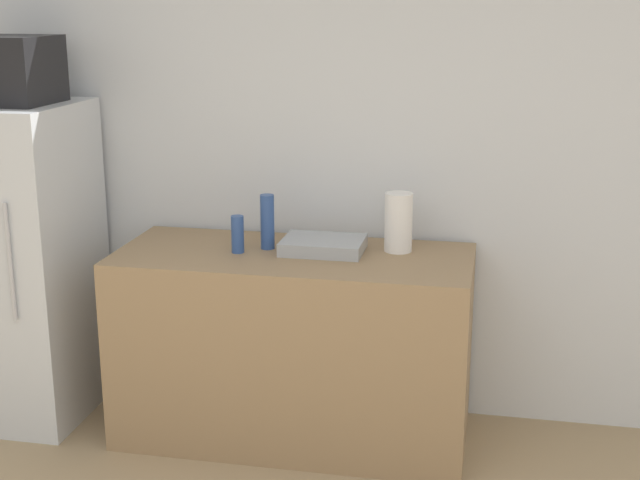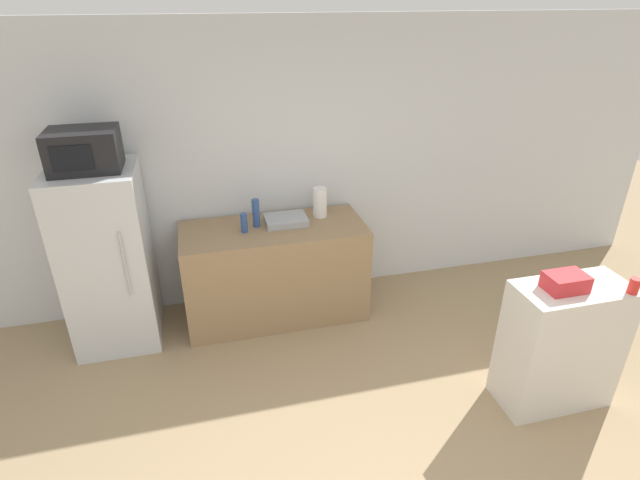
{
  "view_description": "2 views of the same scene",
  "coord_description": "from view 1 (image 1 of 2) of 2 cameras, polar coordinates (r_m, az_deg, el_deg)",
  "views": [
    {
      "loc": [
        0.72,
        -1.37,
        2.02
      ],
      "look_at": [
        0.07,
        1.84,
        1.13
      ],
      "focal_mm": 50.0,
      "sensor_mm": 36.0,
      "label": 1
    },
    {
      "loc": [
        -0.75,
        -1.52,
        2.77
      ],
      "look_at": [
        0.08,
        1.74,
        1.07
      ],
      "focal_mm": 28.0,
      "sensor_mm": 36.0,
      "label": 2
    }
  ],
  "objects": [
    {
      "name": "bottle_tall",
      "position": [
        4.1,
        -3.39,
        1.17
      ],
      "size": [
        0.06,
        0.06,
        0.25
      ],
      "primitive_type": "cylinder",
      "color": "#2D4C8C",
      "rests_on": "counter"
    },
    {
      "name": "bottle_short",
      "position": [
        4.06,
        -5.3,
        0.37
      ],
      "size": [
        0.06,
        0.06,
        0.17
      ],
      "primitive_type": "cylinder",
      "color": "#2D4C8C",
      "rests_on": "counter"
    },
    {
      "name": "counter",
      "position": [
        4.2,
        -1.68,
        -6.76
      ],
      "size": [
        1.62,
        0.7,
        0.9
      ],
      "primitive_type": "cube",
      "color": "#937551",
      "rests_on": "ground_plane"
    },
    {
      "name": "sink_basin",
      "position": [
        4.07,
        0.21,
        -0.34
      ],
      "size": [
        0.37,
        0.28,
        0.06
      ],
      "primitive_type": "cube",
      "color": "#9EA3A8",
      "rests_on": "counter"
    },
    {
      "name": "wall_back",
      "position": [
        4.31,
        1.73,
        5.63
      ],
      "size": [
        8.0,
        0.06,
        2.6
      ],
      "primitive_type": "cube",
      "color": "silver",
      "rests_on": "ground_plane"
    },
    {
      "name": "paper_towel_roll",
      "position": [
        4.07,
        5.05,
        1.14
      ],
      "size": [
        0.13,
        0.13,
        0.27
      ],
      "primitive_type": "cylinder",
      "color": "white",
      "rests_on": "counter"
    },
    {
      "name": "refrigerator",
      "position": [
        4.58,
        -18.9,
        -1.38
      ],
      "size": [
        0.67,
        0.7,
        1.55
      ],
      "color": "silver",
      "rests_on": "ground_plane"
    }
  ]
}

